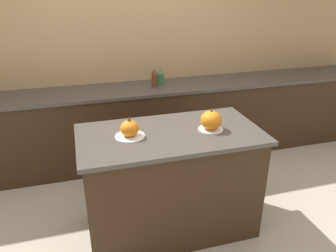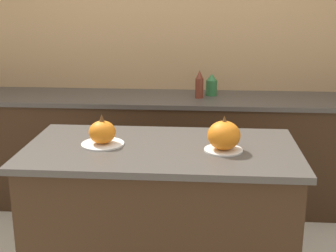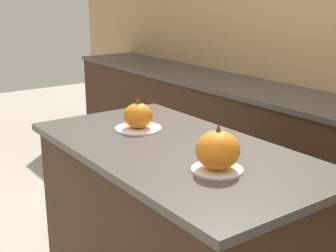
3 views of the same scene
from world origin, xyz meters
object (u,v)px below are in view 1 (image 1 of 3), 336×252
bottle_short (160,77)px  bottle_tall (154,78)px  pumpkin_cake_left (130,129)px  pumpkin_cake_right (211,121)px

bottle_short → bottle_tall: bearing=-132.3°
pumpkin_cake_left → bottle_tall: bottle_tall is taller
bottle_tall → pumpkin_cake_left: bearing=-112.0°
pumpkin_cake_left → bottle_tall: (0.51, 1.25, 0.03)m
pumpkin_cake_left → pumpkin_cake_right: (0.65, -0.05, 0.02)m
pumpkin_cake_right → bottle_tall: (-0.14, 1.31, 0.02)m
pumpkin_cake_right → bottle_short: size_ratio=1.14×
pumpkin_cake_right → bottle_tall: 1.31m
pumpkin_cake_left → bottle_short: pumpkin_cake_left is taller
pumpkin_cake_right → bottle_short: pumpkin_cake_right is taller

